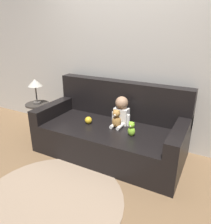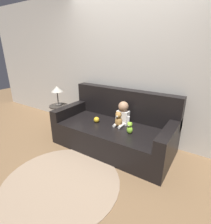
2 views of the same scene
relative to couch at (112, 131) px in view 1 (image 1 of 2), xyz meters
name	(u,v)px [view 1 (image 1 of 2)]	position (x,y,z in m)	size (l,w,h in m)	color
ground_plane	(109,153)	(0.00, -0.07, -0.31)	(12.00, 12.00, 0.00)	brown
wall_back	(128,54)	(0.00, 0.49, 0.99)	(8.00, 0.05, 2.60)	#ADA89E
couch	(112,131)	(0.00, 0.00, 0.00)	(1.98, 0.95, 0.95)	black
person_baby	(121,111)	(0.11, 0.07, 0.29)	(0.26, 0.31, 0.39)	white
teddy_bear_brown	(116,119)	(0.10, -0.07, 0.22)	(0.15, 0.12, 0.25)	#AD7A3D
plush_toy_side	(131,129)	(0.36, -0.20, 0.19)	(0.09, 0.09, 0.19)	#8CD133
toy_ball	(88,120)	(-0.29, -0.13, 0.15)	(0.10, 0.10, 0.10)	gold
floor_rug	(51,200)	(-0.11, -1.17, -0.31)	(1.50, 1.50, 0.01)	gray
side_table	(36,94)	(-1.29, -0.07, 0.37)	(0.37, 0.37, 0.92)	#332D28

